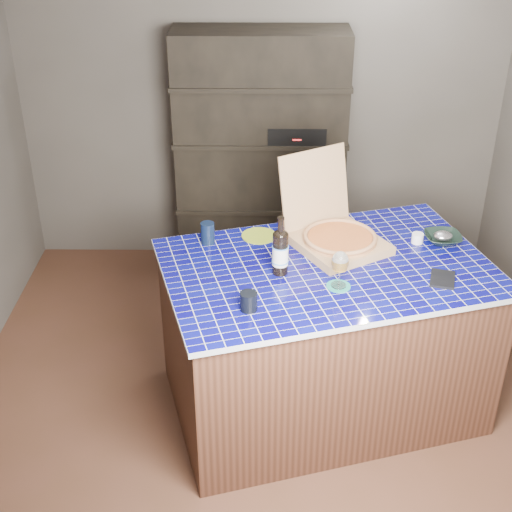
{
  "coord_description": "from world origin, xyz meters",
  "views": [
    {
      "loc": [
        0.01,
        -3.28,
        2.85
      ],
      "look_at": [
        -0.02,
        0.0,
        0.96
      ],
      "focal_mm": 50.0,
      "sensor_mm": 36.0,
      "label": 1
    }
  ],
  "objects_px": {
    "pizza_box": "(337,235)",
    "dvd_case": "(443,279)",
    "bowl": "(443,238)",
    "mead_bottle": "(280,251)",
    "wine_glass": "(340,263)",
    "kitchen_island": "(323,337)"
  },
  "relations": [
    {
      "from": "kitchen_island",
      "to": "pizza_box",
      "type": "xyz_separation_m",
      "value": [
        0.06,
        0.21,
        0.53
      ]
    },
    {
      "from": "mead_bottle",
      "to": "wine_glass",
      "type": "distance_m",
      "value": 0.32
    },
    {
      "from": "pizza_box",
      "to": "dvd_case",
      "type": "bearing_deg",
      "value": -65.29
    },
    {
      "from": "mead_bottle",
      "to": "wine_glass",
      "type": "xyz_separation_m",
      "value": [
        0.29,
        -0.13,
        0.01
      ]
    },
    {
      "from": "kitchen_island",
      "to": "dvd_case",
      "type": "xyz_separation_m",
      "value": [
        0.57,
        -0.14,
        0.47
      ]
    },
    {
      "from": "mead_bottle",
      "to": "bowl",
      "type": "bearing_deg",
      "value": 20.14
    },
    {
      "from": "bowl",
      "to": "mead_bottle",
      "type": "bearing_deg",
      "value": -159.86
    },
    {
      "from": "wine_glass",
      "to": "kitchen_island",
      "type": "bearing_deg",
      "value": 100.42
    },
    {
      "from": "kitchen_island",
      "to": "wine_glass",
      "type": "bearing_deg",
      "value": -95.81
    },
    {
      "from": "mead_bottle",
      "to": "dvd_case",
      "type": "height_order",
      "value": "mead_bottle"
    },
    {
      "from": "pizza_box",
      "to": "wine_glass",
      "type": "xyz_separation_m",
      "value": [
        -0.03,
        -0.42,
        0.07
      ]
    },
    {
      "from": "kitchen_island",
      "to": "wine_glass",
      "type": "xyz_separation_m",
      "value": [
        0.04,
        -0.21,
        0.6
      ]
    },
    {
      "from": "pizza_box",
      "to": "bowl",
      "type": "relative_size",
      "value": 3.33
    },
    {
      "from": "pizza_box",
      "to": "kitchen_island",
      "type": "bearing_deg",
      "value": -137.15
    },
    {
      "from": "dvd_case",
      "to": "pizza_box",
      "type": "bearing_deg",
      "value": 160.62
    },
    {
      "from": "pizza_box",
      "to": "mead_bottle",
      "type": "distance_m",
      "value": 0.43
    },
    {
      "from": "mead_bottle",
      "to": "dvd_case",
      "type": "xyz_separation_m",
      "value": [
        0.83,
        -0.07,
        -0.12
      ]
    },
    {
      "from": "dvd_case",
      "to": "bowl",
      "type": "height_order",
      "value": "bowl"
    },
    {
      "from": "mead_bottle",
      "to": "dvd_case",
      "type": "distance_m",
      "value": 0.84
    },
    {
      "from": "bowl",
      "to": "wine_glass",
      "type": "bearing_deg",
      "value": -143.08
    },
    {
      "from": "wine_glass",
      "to": "dvd_case",
      "type": "bearing_deg",
      "value": 7.09
    },
    {
      "from": "mead_bottle",
      "to": "wine_glass",
      "type": "relative_size",
      "value": 1.66
    }
  ]
}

